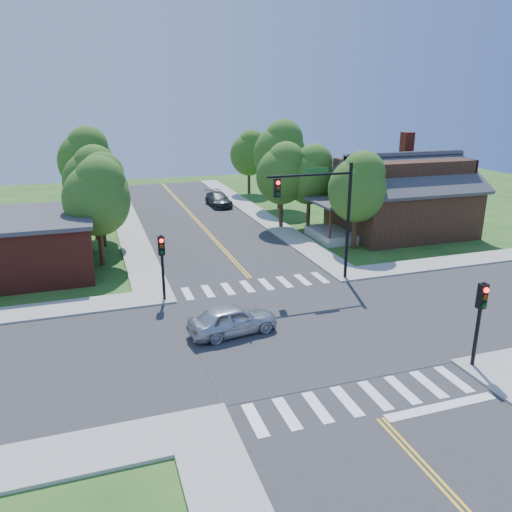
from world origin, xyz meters
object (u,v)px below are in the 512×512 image
object	(u,v)px
car_silver	(233,320)
car_dgrey	(218,200)
signal_pole_nw	(162,256)
house_ne	(401,193)
signal_mast_ne	(324,204)
signal_pole_se	(481,309)

from	to	relation	value
car_silver	car_dgrey	bearing A→B (deg)	-21.05
signal_pole_nw	house_ne	bearing A→B (deg)	22.69
signal_mast_ne	car_dgrey	world-z (taller)	signal_mast_ne
signal_pole_se	house_ne	distance (m)	22.03
house_ne	car_dgrey	xyz separation A→B (m)	(-11.61, 14.91, -2.63)
signal_pole_nw	signal_pole_se	bearing A→B (deg)	-45.00
car_dgrey	signal_pole_nw	bearing A→B (deg)	-112.90
signal_pole_nw	car_dgrey	bearing A→B (deg)	68.89
house_ne	car_dgrey	size ratio (longest dim) A/B	2.69
signal_pole_se	signal_mast_ne	bearing A→B (deg)	98.56
house_ne	signal_mast_ne	bearing A→B (deg)	-142.32
signal_mast_ne	house_ne	world-z (taller)	signal_mast_ne
signal_pole_nw	car_dgrey	xyz separation A→B (m)	(9.10, 23.57, -1.97)
signal_mast_ne	car_silver	xyz separation A→B (m)	(-7.01, -5.06, -4.12)
house_ne	car_silver	size ratio (longest dim) A/B	2.92
signal_pole_nw	car_silver	xyz separation A→B (m)	(2.50, -5.04, -1.93)
signal_mast_ne	signal_pole_nw	xyz separation A→B (m)	(-9.51, -0.01, -2.19)
car_dgrey	car_silver	bearing A→B (deg)	-104.77
signal_pole_nw	car_dgrey	size ratio (longest dim) A/B	0.78
signal_pole_nw	car_silver	distance (m)	5.95
signal_pole_se	signal_pole_nw	bearing A→B (deg)	135.00
signal_pole_se	car_silver	bearing A→B (deg)	144.71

